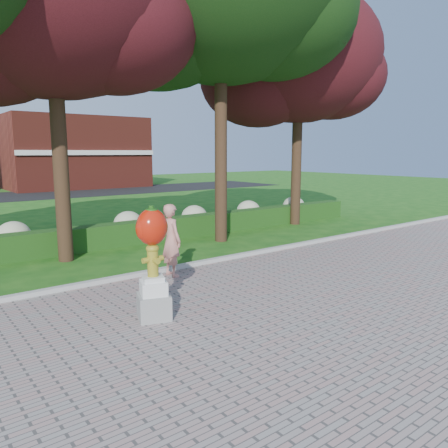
% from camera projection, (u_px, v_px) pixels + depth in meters
% --- Properties ---
extents(ground, '(100.00, 100.00, 0.00)m').
position_uv_depth(ground, '(246.00, 299.00, 9.70)').
color(ground, '#175214').
rests_on(ground, ground).
extents(walkway, '(40.00, 14.00, 0.04)m').
position_uv_depth(walkway, '(418.00, 368.00, 6.58)').
color(walkway, gray).
rests_on(walkway, ground).
extents(curb, '(40.00, 0.18, 0.15)m').
position_uv_depth(curb, '(175.00, 268.00, 12.03)').
color(curb, '#ADADA5').
rests_on(curb, ground).
extents(lawn_hedge, '(24.00, 0.70, 0.80)m').
position_uv_depth(lawn_hedge, '(114.00, 235.00, 15.10)').
color(lawn_hedge, '#1F4413').
rests_on(lawn_hedge, ground).
extents(hydrangea_row, '(20.10, 1.10, 0.99)m').
position_uv_depth(hydrangea_row, '(118.00, 225.00, 16.21)').
color(hydrangea_row, '#C2C294').
rests_on(hydrangea_row, ground).
extents(building_right, '(12.00, 8.00, 6.40)m').
position_uv_depth(building_right, '(74.00, 153.00, 40.56)').
color(building_right, maroon).
rests_on(building_right, ground).
extents(tree_mid_left, '(8.25, 7.04, 10.69)m').
position_uv_depth(tree_mid_left, '(46.00, 3.00, 12.00)').
color(tree_mid_left, black).
rests_on(tree_mid_left, ground).
extents(tree_far_right, '(7.88, 6.72, 10.21)m').
position_uv_depth(tree_far_right, '(296.00, 64.00, 18.77)').
color(tree_far_right, black).
rests_on(tree_far_right, ground).
extents(hydrant_sculpture, '(0.76, 0.76, 2.21)m').
position_uv_depth(hydrant_sculpture, '(153.00, 260.00, 8.31)').
color(hydrant_sculpture, gray).
rests_on(hydrant_sculpture, walkway).
extents(woman, '(0.49, 0.72, 1.89)m').
position_uv_depth(woman, '(171.00, 240.00, 11.29)').
color(woman, tan).
rests_on(woman, walkway).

